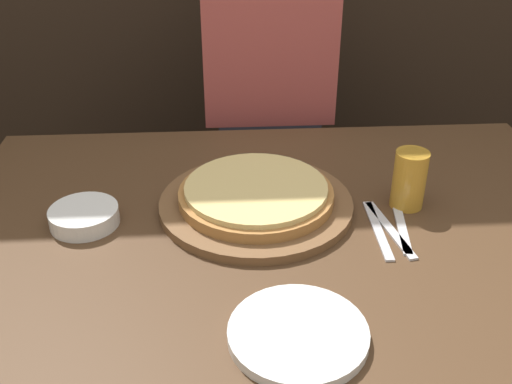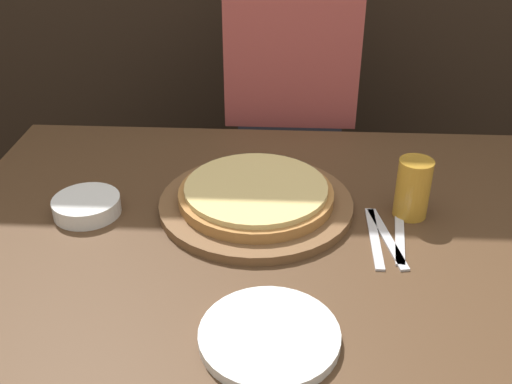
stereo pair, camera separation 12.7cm
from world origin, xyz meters
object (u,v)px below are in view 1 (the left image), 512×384
beer_glass (410,177)px  dinner_knife (390,229)px  dinner_plate (298,334)px  fork (378,230)px  spoon (402,229)px  pizza_on_board (256,198)px  side_bowl (84,216)px  diner_person (267,141)px

beer_glass → dinner_knife: beer_glass is taller
dinner_plate → fork: bearing=55.7°
fork → spoon: same height
pizza_on_board → beer_glass: (0.33, -0.01, 0.05)m
pizza_on_board → fork: bearing=-22.9°
side_bowl → dinner_knife: side_bowl is taller
side_bowl → pizza_on_board: bearing=6.4°
pizza_on_board → beer_glass: size_ratio=3.24×
beer_glass → pizza_on_board: bearing=178.6°
pizza_on_board → diner_person: 0.59m
spoon → diner_person: size_ratio=0.13×
beer_glass → dinner_knife: (-0.06, -0.09, -0.07)m
beer_glass → dinner_knife: size_ratio=0.61×
diner_person → fork: bearing=-75.8°
side_bowl → spoon: side_bowl is taller
beer_glass → dinner_knife: bearing=-122.1°
fork → diner_person: diner_person is taller
side_bowl → fork: side_bowl is taller
fork → diner_person: bearing=104.2°
spoon → diner_person: bearing=108.2°
dinner_plate → spoon: (0.25, 0.29, -0.01)m
beer_glass → fork: 0.14m
dinner_plate → dinner_knife: size_ratio=1.07×
pizza_on_board → beer_glass: beer_glass is taller
pizza_on_board → dinner_plate: pizza_on_board is taller
beer_glass → diner_person: size_ratio=0.10×
dinner_knife → side_bowl: bearing=174.3°
dinner_plate → fork: (0.20, 0.29, -0.01)m
spoon → diner_person: 0.72m
pizza_on_board → spoon: (0.29, -0.10, -0.02)m
pizza_on_board → dinner_knife: size_ratio=1.97×
fork → spoon: 0.05m
fork → beer_glass: bearing=48.2°
pizza_on_board → side_bowl: size_ratio=2.93×
dinner_plate → spoon: dinner_plate is taller
beer_glass → fork: bearing=-131.8°
spoon → diner_person: (-0.22, 0.67, -0.12)m
fork → diner_person: 0.70m
fork → diner_person: size_ratio=0.16×
side_bowl → dinner_knife: bearing=-5.7°
beer_glass → dinner_plate: 0.48m
beer_glass → spoon: size_ratio=0.71×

